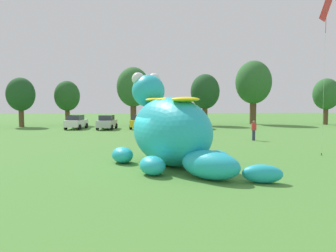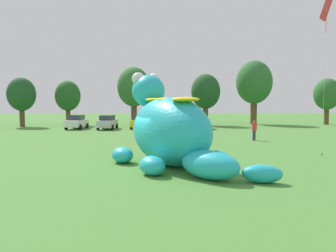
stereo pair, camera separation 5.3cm
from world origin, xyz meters
name	(u,v)px [view 1 (the left image)]	position (x,y,z in m)	size (l,w,h in m)	color
ground_plane	(150,165)	(0.00, 0.00, 0.00)	(160.00, 160.00, 0.00)	#4C8438
giant_inflatable_creature	(170,130)	(1.06, -0.07, 1.83)	(7.52, 8.70, 5.02)	#23B2C6
car_white	(76,122)	(-8.01, 24.30, 0.86)	(2.46, 4.33, 1.72)	white
car_silver	(107,122)	(-4.21, 23.38, 0.86)	(2.37, 4.30, 1.72)	#B7BABF
car_yellow	(139,122)	(-0.31, 24.00, 0.86)	(2.44, 4.33, 1.72)	yellow
car_blue	(169,122)	(3.33, 23.49, 0.86)	(2.18, 4.22, 1.72)	#2347B7
car_green	(200,122)	(7.20, 23.68, 0.86)	(2.21, 4.23, 1.72)	#1E7238
tree_left	(21,95)	(-15.89, 28.66, 4.27)	(3.67, 3.67, 6.52)	brown
tree_mid_left	(67,96)	(-10.43, 31.33, 4.12)	(3.54, 3.54, 6.29)	brown
tree_centre_left	(133,87)	(-1.09, 30.14, 5.36)	(4.61, 4.61, 8.19)	brown
tree_centre	(205,92)	(8.97, 29.15, 4.71)	(4.06, 4.06, 7.21)	brown
tree_centre_right	(253,83)	(16.64, 31.01, 6.14)	(5.29, 5.29, 9.39)	brown
tree_mid_right	(326,94)	(26.94, 29.14, 4.40)	(3.79, 3.79, 6.73)	brown
spectator_near_inflatable	(192,127)	(4.85, 15.39, 0.85)	(0.38, 0.26, 1.71)	#2D334C
spectator_mid_field	(254,131)	(9.33, 10.41, 0.85)	(0.38, 0.26, 1.71)	#2D334C
spectator_by_cars	(147,130)	(0.26, 11.95, 0.85)	(0.38, 0.26, 1.71)	#2D334C
spectator_wandering	(186,134)	(3.10, 7.82, 0.85)	(0.38, 0.26, 1.71)	#2D334C
spectator_far_side	(146,129)	(0.14, 12.38, 0.85)	(0.38, 0.26, 1.71)	#726656
tethered_flying_kite	(326,10)	(10.68, 2.19, 8.78)	(1.13, 1.13, 9.66)	brown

